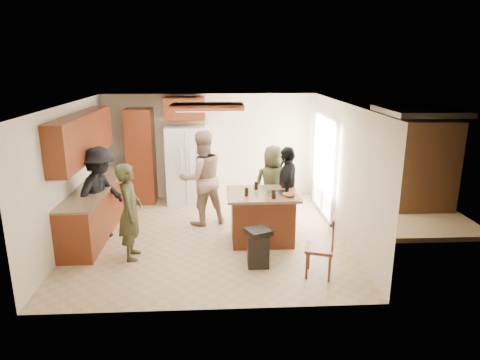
{
  "coord_description": "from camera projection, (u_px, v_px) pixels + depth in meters",
  "views": [
    {
      "loc": [
        0.16,
        -7.59,
        3.23
      ],
      "look_at": [
        0.57,
        -0.15,
        1.15
      ],
      "focal_mm": 32.0,
      "sensor_mm": 36.0,
      "label": 1
    }
  ],
  "objects": [
    {
      "name": "person_counter",
      "position": [
        100.0,
        194.0,
        7.85
      ],
      "size": [
        0.92,
        1.25,
        1.75
      ],
      "primitive_type": "imported",
      "rotation": [
        0.0,
        0.0,
        1.18
      ],
      "color": "black",
      "rests_on": "ground"
    },
    {
      "name": "spindle_chair",
      "position": [
        321.0,
        249.0,
        6.55
      ],
      "size": [
        0.53,
        0.53,
        0.99
      ],
      "color": "maroon",
      "rests_on": "ground"
    },
    {
      "name": "person_front_left",
      "position": [
        130.0,
        212.0,
        7.08
      ],
      "size": [
        0.48,
        0.63,
        1.64
      ],
      "primitive_type": "imported",
      "rotation": [
        0.0,
        0.0,
        1.64
      ],
      "color": "#3D3D24",
      "rests_on": "ground"
    },
    {
      "name": "left_cabinetry",
      "position": [
        92.0,
        184.0,
        8.17
      ],
      "size": [
        0.64,
        3.0,
        2.3
      ],
      "color": "maroon",
      "rests_on": "ground"
    },
    {
      "name": "person_behind_right",
      "position": [
        273.0,
        185.0,
        8.6
      ],
      "size": [
        0.81,
        0.53,
        1.63
      ],
      "primitive_type": "imported",
      "rotation": [
        0.0,
        0.0,
        3.16
      ],
      "color": "#414226",
      "rests_on": "ground"
    },
    {
      "name": "person_behind_left",
      "position": [
        202.0,
        178.0,
        8.57
      ],
      "size": [
        1.09,
        0.89,
        1.93
      ],
      "primitive_type": "imported",
      "rotation": [
        0.0,
        0.0,
        3.53
      ],
      "color": "tan",
      "rests_on": "ground"
    },
    {
      "name": "island_items",
      "position": [
        276.0,
        192.0,
        7.64
      ],
      "size": [
        0.91,
        0.71,
        0.15
      ],
      "color": "silver",
      "rests_on": "kitchen_island"
    },
    {
      "name": "room_shell",
      "position": [
        402.0,
        169.0,
        9.74
      ],
      "size": [
        8.0,
        5.2,
        5.0
      ],
      "color": "tan",
      "rests_on": "ground"
    },
    {
      "name": "trash_bin",
      "position": [
        258.0,
        247.0,
        6.93
      ],
      "size": [
        0.48,
        0.48,
        0.63
      ],
      "color": "black",
      "rests_on": "ground"
    },
    {
      "name": "refrigerator",
      "position": [
        187.0,
        165.0,
        9.93
      ],
      "size": [
        0.9,
        0.76,
        1.8
      ],
      "color": "white",
      "rests_on": "ground"
    },
    {
      "name": "kitchen_island",
      "position": [
        262.0,
        217.0,
        7.85
      ],
      "size": [
        1.28,
        1.03,
        0.93
      ],
      "color": "#A3482A",
      "rests_on": "ground"
    },
    {
      "name": "back_wall_units",
      "position": [
        152.0,
        144.0,
        9.84
      ],
      "size": [
        1.8,
        0.6,
        2.45
      ],
      "color": "maroon",
      "rests_on": "ground"
    },
    {
      "name": "person_side_right",
      "position": [
        287.0,
        189.0,
        8.24
      ],
      "size": [
        0.7,
        1.07,
        1.69
      ],
      "primitive_type": "imported",
      "rotation": [
        0.0,
        0.0,
        -1.78
      ],
      "color": "black",
      "rests_on": "ground"
    }
  ]
}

